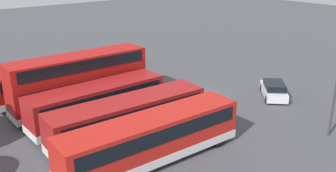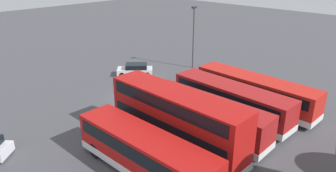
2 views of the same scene
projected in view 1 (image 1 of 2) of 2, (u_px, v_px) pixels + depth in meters
The scene contains 8 objects.
ground_plane at pixel (198, 94), 34.35m from camera, with size 140.00×140.00×0.00m, color #47474C.
bus_single_deck_near_end at pixel (153, 137), 22.65m from camera, with size 2.84×12.06×2.95m.
bus_single_deck_second at pixel (129, 118), 25.38m from camera, with size 2.94×11.42×2.95m.
bus_single_deck_third at pixel (98, 102), 28.08m from camera, with size 2.83×10.72×2.95m.
bus_double_decker_fourth at pixel (80, 80), 30.42m from camera, with size 2.62×11.41×4.55m.
bus_single_deck_fifth at pixel (56, 80), 33.02m from camera, with size 2.80×10.93×2.95m.
car_hatchback_silver at pixel (274, 90), 33.33m from camera, with size 4.32×4.23×1.43m.
car_small_green at pixel (113, 57), 44.18m from camera, with size 4.05×4.27×1.43m.
Camera 1 is at (-23.47, 22.15, 12.11)m, focal length 39.94 mm.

